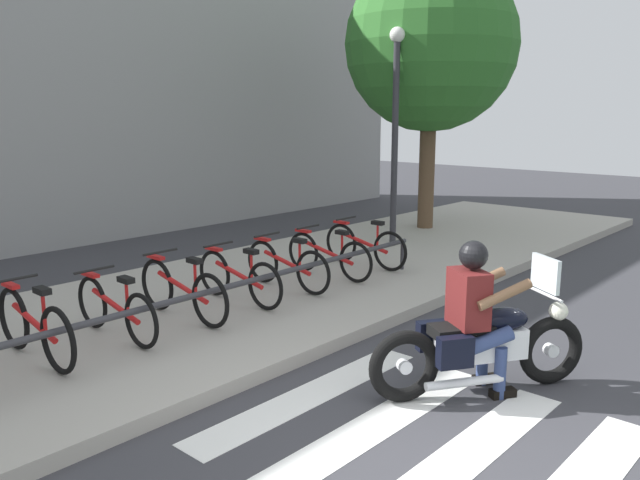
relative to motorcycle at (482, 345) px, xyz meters
name	(u,v)px	position (x,y,z in m)	size (l,w,h in m)	color
ground_plane	(435,480)	(-1.53, -0.46, -0.47)	(48.00, 48.00, 0.00)	#38383D
sidewalk	(114,332)	(-1.53, 3.86, -0.39)	(24.00, 4.40, 0.15)	#A8A399
crosswalk_stripe_2	(465,456)	(-1.11, -0.46, -0.47)	(2.80, 0.40, 0.01)	white
crosswalk_stripe_3	(380,422)	(-1.11, 0.34, -0.47)	(2.80, 0.40, 0.01)	white
crosswalk_stripe_4	(311,394)	(-1.11, 1.14, -0.47)	(2.80, 0.40, 0.01)	white
motorcycle	(482,345)	(0.00, 0.00, 0.00)	(1.90, 1.29, 1.27)	black
rider	(476,307)	(-0.06, 0.04, 0.37)	(0.77, 0.73, 1.46)	#591919
bicycle_1	(34,326)	(-2.59, 3.47, 0.04)	(0.48, 1.62, 0.80)	black
bicycle_2	(115,308)	(-1.72, 3.47, 0.02)	(0.48, 1.59, 0.73)	black
bicycle_3	(182,290)	(-0.84, 3.47, 0.04)	(0.48, 1.69, 0.78)	black
bicycle_4	(239,277)	(0.04, 3.47, 0.02)	(0.48, 1.60, 0.74)	black
bicycle_5	(287,265)	(0.92, 3.47, 0.02)	(0.48, 1.60, 0.75)	black
bicycle_6	(328,255)	(1.80, 3.47, 0.02)	(0.48, 1.64, 0.74)	black
bicycle_7	(365,245)	(2.68, 3.47, 0.03)	(0.48, 1.61, 0.76)	black
bike_rack	(241,285)	(-0.40, 2.91, 0.11)	(6.76, 0.07, 0.49)	#333338
street_lamp	(395,117)	(4.57, 4.26, 2.02)	(0.28, 0.28, 4.07)	#2D2D33
tree_near_rack	(431,45)	(6.32, 4.66, 3.44)	(3.52, 3.52, 5.69)	brown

